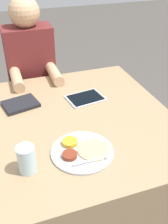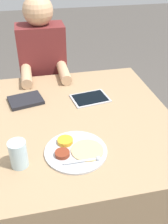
{
  "view_description": "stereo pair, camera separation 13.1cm",
  "coord_description": "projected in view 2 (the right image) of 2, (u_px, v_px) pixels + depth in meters",
  "views": [
    {
      "loc": [
        -0.26,
        -1.08,
        1.5
      ],
      "look_at": [
        0.1,
        -0.05,
        0.78
      ],
      "focal_mm": 42.0,
      "sensor_mm": 36.0,
      "label": 1
    },
    {
      "loc": [
        -0.13,
        -1.12,
        1.5
      ],
      "look_at": [
        0.1,
        -0.05,
        0.78
      ],
      "focal_mm": 42.0,
      "sensor_mm": 36.0,
      "label": 2
    }
  ],
  "objects": [
    {
      "name": "red_notebook",
      "position": [
        26.0,
        100.0,
        1.51
      ],
      "size": [
        0.21,
        0.18,
        0.02
      ],
      "color": "silver",
      "rests_on": "dining_table"
    },
    {
      "name": "ground_plane",
      "position": [
        68.0,
        206.0,
        1.76
      ],
      "size": [
        12.0,
        12.0,
        0.0
      ],
      "primitive_type": "plane",
      "color": "#4C4742"
    },
    {
      "name": "tablet_device",
      "position": [
        90.0,
        98.0,
        1.54
      ],
      "size": [
        0.23,
        0.18,
        0.01
      ],
      "color": "#B7B7BC",
      "rests_on": "dining_table"
    },
    {
      "name": "drinking_glass",
      "position": [
        18.0,
        154.0,
        1.06
      ],
      "size": [
        0.07,
        0.07,
        0.12
      ],
      "color": "silver",
      "rests_on": "dining_table"
    },
    {
      "name": "dining_table",
      "position": [
        66.0,
        168.0,
        1.57
      ],
      "size": [
        1.16,
        1.08,
        0.72
      ],
      "color": "#9E7F5B",
      "rests_on": "ground_plane"
    },
    {
      "name": "thali_tray",
      "position": [
        76.0,
        150.0,
        1.15
      ],
      "size": [
        0.28,
        0.28,
        0.03
      ],
      "color": "#B7BABF",
      "rests_on": "dining_table"
    },
    {
      "name": "person_diner",
      "position": [
        45.0,
        83.0,
        2.01
      ],
      "size": [
        0.33,
        0.46,
        1.21
      ],
      "color": "black",
      "rests_on": "ground_plane"
    }
  ]
}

